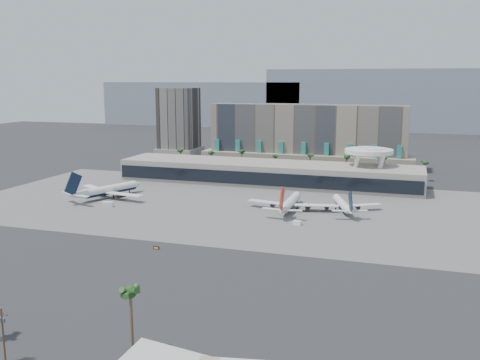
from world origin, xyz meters
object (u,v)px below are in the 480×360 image
(airliner_left, at_px, (107,190))
(airliner_centre, at_px, (290,203))
(airliner_right, at_px, (342,204))
(service_vehicle_a, at_px, (108,204))
(utility_pole, at_px, (2,330))
(service_vehicle_b, at_px, (297,223))
(taxiway_sign, at_px, (156,248))

(airliner_left, distance_m, airliner_centre, 92.67)
(airliner_right, bearing_deg, service_vehicle_a, 174.24)
(utility_pole, relative_size, airliner_centre, 0.29)
(service_vehicle_a, bearing_deg, airliner_right, -4.38)
(airliner_left, distance_m, service_vehicle_b, 103.00)
(service_vehicle_a, xyz_separation_m, taxiway_sign, (50.09, -50.23, -0.66))
(airliner_right, relative_size, service_vehicle_a, 7.39)
(taxiway_sign, bearing_deg, airliner_left, 128.73)
(airliner_left, xyz_separation_m, airliner_right, (115.30, 8.05, -0.80))
(service_vehicle_a, bearing_deg, airliner_left, 103.73)
(utility_pole, relative_size, service_vehicle_b, 3.57)
(airliner_left, bearing_deg, service_vehicle_a, -36.97)
(utility_pole, distance_m, airliner_centre, 150.08)
(airliner_centre, bearing_deg, airliner_right, 13.93)
(utility_pole, distance_m, service_vehicle_b, 129.80)
(airliner_left, xyz_separation_m, service_vehicle_b, (100.83, -20.82, -3.14))
(utility_pole, xyz_separation_m, airliner_right, (50.75, 153.33, -3.94))
(airliner_centre, bearing_deg, taxiway_sign, -115.76)
(utility_pole, xyz_separation_m, airliner_left, (-64.55, 145.28, -3.13))
(service_vehicle_a, bearing_deg, airliner_centre, -4.76)
(airliner_centre, distance_m, service_vehicle_a, 84.51)
(airliner_left, distance_m, service_vehicle_a, 20.00)
(utility_pole, bearing_deg, airliner_centre, 79.21)
(airliner_centre, distance_m, airliner_right, 23.43)
(airliner_left, bearing_deg, airliner_right, 25.55)
(airliner_left, distance_m, taxiway_sign, 90.38)
(airliner_centre, xyz_separation_m, taxiway_sign, (-32.22, -69.22, -3.12))
(service_vehicle_a, bearing_deg, utility_pole, -84.86)
(airliner_left, xyz_separation_m, taxiway_sign, (60.42, -67.12, -3.50))
(utility_pole, bearing_deg, airliner_right, 71.69)
(airliner_left, distance_m, airliner_right, 115.58)
(airliner_centre, height_order, airliner_right, airliner_centre)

